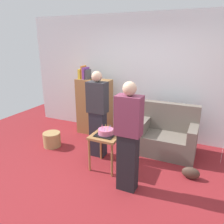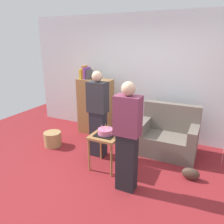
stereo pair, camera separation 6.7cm
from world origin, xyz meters
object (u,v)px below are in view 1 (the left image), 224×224
object	(u,v)px
wicker_basket	(52,139)
couch	(167,136)
birthday_cake	(106,132)
person_holding_cake	(128,138)
side_table	(106,140)
person_blowing_candles	(98,115)
handbag	(191,173)
bookshelf	(94,106)

from	to	relation	value
wicker_basket	couch	bearing A→B (deg)	18.47
birthday_cake	person_holding_cake	xyz separation A→B (m)	(0.54, -0.38, 0.16)
side_table	birthday_cake	size ratio (longest dim) A/B	1.94
couch	person_holding_cake	world-z (taller)	person_holding_cake
person_blowing_candles	wicker_basket	distance (m)	1.27
couch	person_holding_cake	bearing A→B (deg)	-102.63
person_blowing_candles	person_holding_cake	distance (m)	1.12
person_holding_cake	wicker_basket	world-z (taller)	person_holding_cake
side_table	handbag	world-z (taller)	side_table
side_table	bookshelf	bearing A→B (deg)	126.34
wicker_basket	handbag	bearing A→B (deg)	0.26
person_blowing_candles	wicker_basket	size ratio (longest dim) A/B	4.53
side_table	person_blowing_candles	size ratio (longest dim) A/B	0.38
birthday_cake	handbag	world-z (taller)	birthday_cake
wicker_basket	handbag	size ratio (longest dim) A/B	1.29
bookshelf	side_table	distance (m)	1.56
person_holding_cake	side_table	bearing A→B (deg)	-13.98
couch	person_holding_cake	size ratio (longest dim) A/B	0.67
bookshelf	handbag	bearing A→B (deg)	-23.09
couch	birthday_cake	world-z (taller)	couch
birthday_cake	person_holding_cake	bearing A→B (deg)	-35.22
couch	handbag	size ratio (longest dim) A/B	3.93
handbag	couch	bearing A→B (deg)	126.04
person_blowing_candles	person_holding_cake	xyz separation A→B (m)	(0.87, -0.71, 0.00)
handbag	person_blowing_candles	bearing A→B (deg)	177.87
person_holding_cake	handbag	bearing A→B (deg)	-121.37
couch	wicker_basket	bearing A→B (deg)	-161.53
bookshelf	birthday_cake	distance (m)	1.55
person_blowing_candles	handbag	distance (m)	1.87
couch	person_blowing_candles	distance (m)	1.45
handbag	wicker_basket	bearing A→B (deg)	-179.74
person_blowing_candles	handbag	xyz separation A→B (m)	(1.72, -0.06, -0.73)
birthday_cake	wicker_basket	distance (m)	1.51
bookshelf	side_table	size ratio (longest dim) A/B	2.57
person_blowing_candles	bookshelf	bearing A→B (deg)	121.68
person_holding_cake	wicker_basket	size ratio (longest dim) A/B	4.53
wicker_basket	handbag	world-z (taller)	wicker_basket
couch	birthday_cake	xyz separation A→B (m)	(-0.85, -1.00, 0.33)
couch	bookshelf	size ratio (longest dim) A/B	0.69
bookshelf	wicker_basket	xyz separation A→B (m)	(-0.48, -1.00, -0.52)
side_table	wicker_basket	size ratio (longest dim) A/B	1.72
person_holding_cake	birthday_cake	bearing A→B (deg)	-13.98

